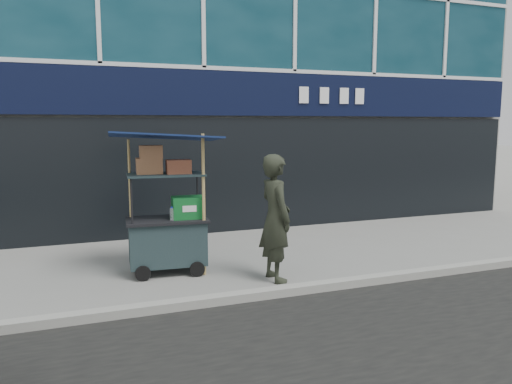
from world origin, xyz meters
name	(u,v)px	position (x,y,z in m)	size (l,w,h in m)	color
ground	(280,291)	(0.00, 0.00, 0.00)	(80.00, 80.00, 0.00)	slate
curb	(286,291)	(0.00, -0.20, 0.06)	(80.00, 0.18, 0.12)	gray
vendor_cart	(168,224)	(-1.26, 1.41, 0.77)	(1.70, 1.27, 2.19)	black
vendor_man	(275,218)	(0.13, 0.49, 0.93)	(0.68, 0.44, 1.86)	#24281D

